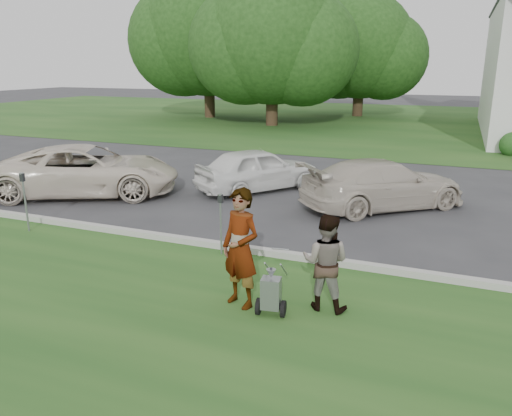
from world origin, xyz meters
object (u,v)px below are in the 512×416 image
Objects in this scene: parking_meter_far at (24,195)px; car_b at (258,169)px; tree_far at (208,37)px; car_c at (383,184)px; person_right at (325,263)px; striping_cart at (271,294)px; tree_back at (361,51)px; tree_left at (272,42)px; person_left at (241,249)px; car_a at (87,170)px; parking_meter_near at (221,217)px.

parking_meter_far reaches higher than car_b.
car_c is at bearing -52.10° from tree_far.
person_right is at bearing -8.82° from parking_meter_far.
striping_cart is at bearing 132.09° from car_c.
tree_back is 30.41m from parking_meter_far.
person_right is at bearing 138.04° from car_c.
tree_left is 8.95m from tree_back.
person_left is at bearing -70.95° from tree_left.
car_c is (5.47, -24.88, -4.05)m from tree_back.
tree_back is 9.99× the size of striping_cart.
tree_left reaches higher than car_a.
person_right reaches higher than parking_meter_far.
car_a is at bearing 60.28° from car_c.
parking_meter_near is at bearing 4.23° from parking_meter_far.
tree_far is 12.09× the size of striping_cart.
person_left is (4.17, -31.67, -3.74)m from tree_back.
parking_meter_far is 6.81m from car_b.
parking_meter_far is at bearing 82.93° from car_c.
striping_cart is (14.75, -26.80, -5.32)m from tree_far.
person_left is 0.42× the size of car_c.
parking_meter_far is (-6.78, 1.70, 0.53)m from striping_cart.
car_b reaches higher than striping_cart.
person_right is 0.29× the size of car_a.
person_left reaches higher than person_right.
parking_meter_near is (12.88, -24.74, -4.86)m from tree_far.
tree_left reaches higher than tree_back.
parking_meter_far reaches higher than car_c.
tree_back is 24.68m from car_b.
tree_back reaches higher than person_right.
tree_left is at bearing 101.41° from striping_cart.
tree_left is 25.80m from striping_cart.
striping_cart is 2.82m from parking_meter_near.
striping_cart is 8.17m from car_b.
person_left is (14.17, -26.67, -4.71)m from tree_far.
car_a is at bearing -87.12° from tree_left.
person_left is 1.38× the size of parking_meter_far.
striping_cart is at bearing 6.75° from person_left.
striping_cart is 0.21× the size of car_c.
striping_cart is at bearing -47.89° from parking_meter_near.
car_a is (-7.23, 4.94, -0.24)m from person_left.
tree_back is at bearing -79.81° from person_right.
striping_cart is 1.00m from person_right.
car_a is at bearing 63.74° from car_b.
striping_cart is 0.49× the size of person_left.
parking_meter_near is at bearing 144.00° from person_left.
parking_meter_near is (-2.59, 1.53, 0.03)m from person_right.
car_c is at bearing 99.38° from person_left.
tree_far is 30.88m from person_right.
person_left reaches higher than car_c.
striping_cart is at bearing -69.82° from tree_left.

